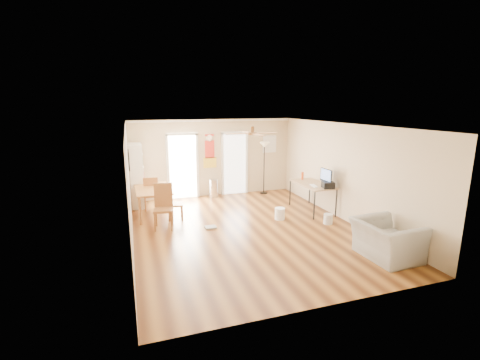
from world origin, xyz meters
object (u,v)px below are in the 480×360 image
object	(u,v)px
wastebasket_b	(328,219)
dining_chair_near	(163,207)
bookshelf	(137,175)
armchair	(386,240)
trash_can	(214,188)
computer_desk	(312,197)
dining_chair_right_b	(175,202)
wastebasket_a	(280,214)
dining_chair_right_a	(175,203)
dining_chair_far	(151,193)
dining_table	(153,202)
torchiere_lamp	(264,168)
printer	(328,185)

from	to	relation	value
wastebasket_b	dining_chair_near	bearing A→B (deg)	166.38
bookshelf	armchair	xyz separation A→B (m)	(4.69, -5.36, -0.58)
trash_can	computer_desk	size ratio (longest dim) A/B	0.40
computer_desk	wastebasket_b	bearing A→B (deg)	-98.03
dining_chair_right_b	wastebasket_a	world-z (taller)	dining_chair_right_b
dining_chair_right_b	armchair	world-z (taller)	dining_chair_right_b
dining_chair_right_a	armchair	distance (m)	5.32
bookshelf	dining_chair_right_a	world-z (taller)	bookshelf
dining_chair_far	wastebasket_a	size ratio (longest dim) A/B	3.15
bookshelf	dining_table	world-z (taller)	bookshelf
bookshelf	torchiere_lamp	bearing A→B (deg)	-3.46
torchiere_lamp	computer_desk	bearing A→B (deg)	-75.71
computer_desk	wastebasket_a	bearing A→B (deg)	-161.23
bookshelf	dining_chair_right_b	distance (m)	1.93
dining_chair_far	wastebasket_b	world-z (taller)	dining_chair_far
printer	wastebasket_a	bearing A→B (deg)	-171.50
printer	dining_table	bearing A→B (deg)	176.43
computer_desk	armchair	xyz separation A→B (m)	(-0.17, -3.26, -0.02)
wastebasket_b	armchair	xyz separation A→B (m)	(-0.00, -2.11, 0.25)
dining_chair_far	wastebasket_a	bearing A→B (deg)	149.51
torchiere_lamp	computer_desk	distance (m)	2.42
dining_chair_far	bookshelf	bearing A→B (deg)	-52.57
torchiere_lamp	computer_desk	size ratio (longest dim) A/B	1.18
computer_desk	wastebasket_b	size ratio (longest dim) A/B	5.73
dining_table	wastebasket_a	bearing A→B (deg)	-24.32
dining_chair_right_a	dining_chair_near	xyz separation A→B (m)	(-0.39, -0.66, 0.10)
dining_chair_right_b	dining_chair_far	distance (m)	1.26
computer_desk	dining_chair_near	bearing A→B (deg)	-178.14
torchiere_lamp	printer	world-z (taller)	torchiere_lamp
dining_chair_right_a	trash_can	bearing A→B (deg)	-35.40
dining_chair_right_a	torchiere_lamp	world-z (taller)	torchiere_lamp
dining_chair_far	trash_can	world-z (taller)	dining_chair_far
bookshelf	computer_desk	world-z (taller)	bookshelf
computer_desk	bookshelf	bearing A→B (deg)	156.55
wastebasket_a	armchair	xyz separation A→B (m)	(1.05, -2.84, 0.23)
trash_can	wastebasket_b	xyz separation A→B (m)	(2.23, -3.49, -0.18)
dining_chair_near	trash_can	bearing A→B (deg)	62.13
dining_chair_right_b	trash_can	xyz separation A→B (m)	(1.52, 1.86, -0.17)
dining_chair_far	torchiere_lamp	distance (m)	3.98
torchiere_lamp	armchair	xyz separation A→B (m)	(0.42, -5.55, -0.52)
dining_table	wastebasket_b	distance (m)	4.84
printer	wastebasket_b	xyz separation A→B (m)	(-0.30, -0.55, -0.78)
trash_can	bookshelf	bearing A→B (deg)	-174.40
printer	wastebasket_b	size ratio (longest dim) A/B	1.29
dining_chair_right_a	armchair	world-z (taller)	dining_chair_right_a
printer	wastebasket_b	bearing A→B (deg)	-102.17
bookshelf	wastebasket_b	bearing A→B (deg)	-40.72
torchiere_lamp	dining_chair_far	bearing A→B (deg)	-170.02
printer	armchair	xyz separation A→B (m)	(-0.30, -2.66, -0.52)
dining_chair_right_b	trash_can	world-z (taller)	dining_chair_right_b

